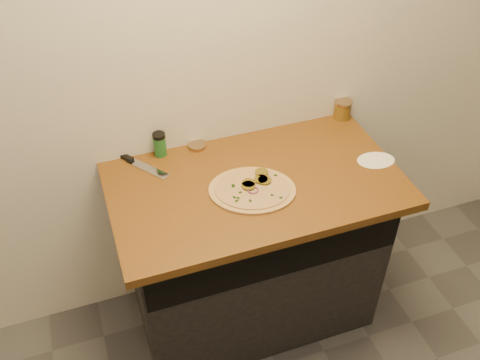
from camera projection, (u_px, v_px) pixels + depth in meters
name	position (u px, v px, depth m)	size (l,w,h in m)	color
cabinet	(251.00, 252.00, 2.52)	(1.10, 0.60, 0.86)	black
countertop	(255.00, 184.00, 2.20)	(1.20, 0.70, 0.04)	brown
pizza	(253.00, 189.00, 2.14)	(0.44, 0.44, 0.02)	tan
chefs_knife	(134.00, 162.00, 2.28)	(0.21, 0.26, 0.02)	#B7BAC1
mason_jar_lid	(197.00, 146.00, 2.36)	(0.08, 0.08, 0.02)	tan
salsa_jar	(343.00, 109.00, 2.51)	(0.08, 0.08, 0.09)	#A43010
spice_shaker	(160.00, 144.00, 2.29)	(0.06, 0.06, 0.11)	#21692A
flour_spill	(376.00, 160.00, 2.29)	(0.17, 0.17, 0.00)	silver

